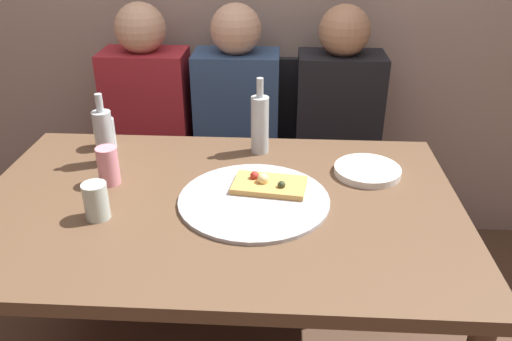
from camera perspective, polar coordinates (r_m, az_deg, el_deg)
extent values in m
cube|color=brown|center=(1.55, -4.32, -3.97)|extent=(1.45, 0.93, 0.04)
cylinder|color=brown|center=(2.25, -19.74, -5.83)|extent=(0.06, 0.06, 0.69)
cylinder|color=brown|center=(2.13, 15.62, -7.11)|extent=(0.06, 0.06, 0.69)
cylinder|color=#ADADB2|center=(1.53, -0.22, -3.19)|extent=(0.45, 0.45, 0.01)
cube|color=tan|center=(1.57, 1.50, -1.63)|extent=(0.24, 0.16, 0.02)
sphere|color=#EAD184|center=(1.57, 0.78, -0.93)|extent=(0.04, 0.04, 0.04)
sphere|color=#2D381E|center=(1.54, 2.85, -1.59)|extent=(0.02, 0.02, 0.02)
sphere|color=#B22D23|center=(1.59, -0.16, -0.57)|extent=(0.03, 0.03, 0.03)
cylinder|color=#B2BCC1|center=(1.79, 0.43, 5.06)|extent=(0.06, 0.06, 0.20)
cylinder|color=#B2BCC1|center=(1.75, 0.44, 9.16)|extent=(0.02, 0.02, 0.07)
cylinder|color=#B2BCC1|center=(1.79, -16.45, 3.47)|extent=(0.06, 0.06, 0.19)
cylinder|color=#B2BCC1|center=(1.74, -16.98, 7.17)|extent=(0.02, 0.02, 0.06)
cylinder|color=#B7C6BC|center=(1.50, -17.30, -3.25)|extent=(0.07, 0.07, 0.11)
cylinder|color=silver|center=(1.93, -16.40, 3.96)|extent=(0.07, 0.07, 0.11)
cylinder|color=pink|center=(1.66, -16.06, 0.51)|extent=(0.07, 0.07, 0.12)
cylinder|color=white|center=(1.72, 12.23, -0.01)|extent=(0.22, 0.22, 0.02)
cube|color=black|center=(2.43, -11.35, 0.74)|extent=(0.44, 0.44, 0.05)
cube|color=black|center=(2.52, -10.76, 7.38)|extent=(0.44, 0.04, 0.45)
cylinder|color=black|center=(2.35, -7.37, -6.66)|extent=(0.04, 0.04, 0.42)
cylinder|color=black|center=(2.44, -16.23, -6.15)|extent=(0.04, 0.04, 0.42)
cylinder|color=black|center=(2.66, -5.97, -2.07)|extent=(0.04, 0.04, 0.42)
cylinder|color=black|center=(2.75, -13.82, -1.80)|extent=(0.04, 0.04, 0.42)
cube|color=black|center=(2.36, -2.03, 0.51)|extent=(0.44, 0.44, 0.05)
cube|color=black|center=(2.45, -1.69, 7.33)|extent=(0.44, 0.04, 0.45)
cylinder|color=black|center=(2.31, 2.38, -7.02)|extent=(0.04, 0.04, 0.42)
cylinder|color=black|center=(2.34, -7.01, -6.67)|extent=(0.04, 0.04, 0.42)
cylinder|color=black|center=(2.63, 2.55, -2.33)|extent=(0.04, 0.04, 0.42)
cylinder|color=black|center=(2.66, -5.66, -2.08)|extent=(0.04, 0.04, 0.42)
cube|color=black|center=(2.36, 8.65, 0.22)|extent=(0.44, 0.44, 0.05)
cube|color=black|center=(2.46, 8.66, 7.04)|extent=(0.44, 0.04, 0.45)
cylinder|color=black|center=(2.35, 13.25, -7.20)|extent=(0.04, 0.04, 0.42)
cylinder|color=black|center=(2.31, 3.87, -7.06)|extent=(0.04, 0.04, 0.42)
cylinder|color=black|center=(2.67, 12.05, -2.55)|extent=(0.04, 0.04, 0.42)
cylinder|color=black|center=(2.63, 3.85, -2.36)|extent=(0.04, 0.04, 0.42)
cube|color=maroon|center=(2.34, -11.82, 6.65)|extent=(0.36, 0.22, 0.52)
sphere|color=tan|center=(2.24, -12.71, 15.13)|extent=(0.21, 0.21, 0.21)
cylinder|color=#3F0E12|center=(2.25, -10.44, -1.37)|extent=(0.12, 0.40, 0.12)
cylinder|color=#3F0E12|center=(2.30, -14.33, -1.24)|extent=(0.12, 0.40, 0.12)
cylinder|color=#3F0E12|center=(2.21, -11.08, -8.99)|extent=(0.11, 0.11, 0.45)
cylinder|color=#3F0E12|center=(2.25, -15.08, -8.71)|extent=(0.11, 0.11, 0.45)
cube|color=navy|center=(2.27, -2.09, 6.58)|extent=(0.36, 0.22, 0.52)
sphere|color=tan|center=(2.17, -2.25, 15.35)|extent=(0.21, 0.21, 0.21)
cylinder|color=black|center=(2.20, -0.37, -1.68)|extent=(0.12, 0.40, 0.12)
cylinder|color=black|center=(2.21, -4.51, -1.56)|extent=(0.12, 0.40, 0.12)
cylinder|color=black|center=(2.15, -0.69, -9.53)|extent=(0.11, 0.11, 0.45)
cylinder|color=black|center=(2.17, -4.97, -9.34)|extent=(0.11, 0.11, 0.45)
cube|color=black|center=(2.28, 9.07, 6.28)|extent=(0.36, 0.22, 0.52)
sphere|color=#A87A5B|center=(2.17, 9.77, 15.01)|extent=(0.21, 0.21, 0.21)
cylinder|color=black|center=(2.22, 11.06, -1.97)|extent=(0.12, 0.40, 0.12)
cylinder|color=black|center=(2.20, 6.93, -1.87)|extent=(0.12, 0.40, 0.12)
cylinder|color=black|center=(2.17, 11.13, -9.76)|extent=(0.11, 0.11, 0.45)
cylinder|color=black|center=(2.15, 6.86, -9.72)|extent=(0.11, 0.11, 0.45)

